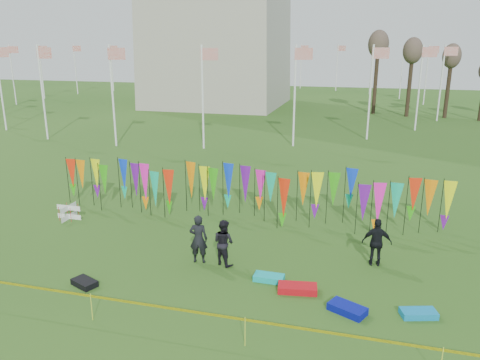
% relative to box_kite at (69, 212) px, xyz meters
% --- Properties ---
extents(ground, '(160.00, 160.00, 0.00)m').
position_rel_box_kite_xyz_m(ground, '(7.70, -4.42, -0.35)').
color(ground, '#254F16').
rests_on(ground, ground).
extents(flagpole_ring, '(57.40, 56.16, 8.00)m').
position_rel_box_kite_xyz_m(flagpole_ring, '(-6.30, 43.58, 3.65)').
color(flagpole_ring, white).
rests_on(flagpole_ring, ground).
extents(banner_row, '(18.64, 0.64, 2.47)m').
position_rel_box_kite_xyz_m(banner_row, '(7.97, 2.19, 1.23)').
color(banner_row, black).
rests_on(banner_row, ground).
extents(caution_tape_near, '(26.00, 0.02, 0.90)m').
position_rel_box_kite_xyz_m(caution_tape_near, '(7.47, -7.23, 0.43)').
color(caution_tape_near, '#F4F105').
rests_on(caution_tape_near, ground).
extents(box_kite, '(0.64, 0.64, 0.71)m').
position_rel_box_kite_xyz_m(box_kite, '(0.00, 0.00, 0.00)').
color(box_kite, red).
rests_on(box_kite, ground).
extents(person_left, '(0.76, 0.60, 1.90)m').
position_rel_box_kite_xyz_m(person_left, '(7.54, -2.67, 0.60)').
color(person_left, black).
rests_on(person_left, ground).
extents(person_mid, '(1.01, 0.86, 1.78)m').
position_rel_box_kite_xyz_m(person_mid, '(8.51, -2.59, 0.54)').
color(person_mid, black).
rests_on(person_mid, ground).
extents(person_right, '(1.12, 0.68, 1.85)m').
position_rel_box_kite_xyz_m(person_right, '(14.05, -1.17, 0.57)').
color(person_right, black).
rests_on(person_right, ground).
extents(kite_bag_turquoise, '(1.07, 0.55, 0.21)m').
position_rel_box_kite_xyz_m(kite_bag_turquoise, '(10.42, -3.41, -0.25)').
color(kite_bag_turquoise, '#0CBBBC').
rests_on(kite_bag_turquoise, ground).
extents(kite_bag_blue, '(1.28, 1.04, 0.24)m').
position_rel_box_kite_xyz_m(kite_bag_blue, '(13.20, -4.77, -0.23)').
color(kite_bag_blue, '#091194').
rests_on(kite_bag_blue, ground).
extents(kite_bag_red, '(1.38, 0.78, 0.24)m').
position_rel_box_kite_xyz_m(kite_bag_red, '(11.51, -3.91, -0.23)').
color(kite_bag_red, red).
rests_on(kite_bag_red, ground).
extents(kite_bag_black, '(1.04, 0.84, 0.21)m').
position_rel_box_kite_xyz_m(kite_bag_black, '(4.34, -5.43, -0.25)').
color(kite_bag_black, black).
rests_on(kite_bag_black, ground).
extents(kite_bag_teal, '(1.17, 0.79, 0.20)m').
position_rel_box_kite_xyz_m(kite_bag_teal, '(15.32, -4.43, -0.25)').
color(kite_bag_teal, '#0E86C6').
rests_on(kite_bag_teal, ground).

